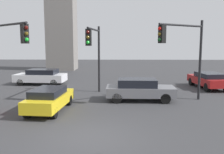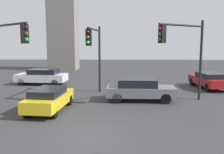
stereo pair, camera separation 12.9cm
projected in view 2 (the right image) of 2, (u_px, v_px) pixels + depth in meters
The scene contains 8 objects.
ground_plane at pixel (88, 137), 9.79m from camera, with size 92.33×92.33×0.00m, color #38383A.
traffic_light_0 at pixel (183, 45), 14.85m from camera, with size 3.20×2.38×5.11m.
traffic_light_1 at pixel (8, 44), 14.31m from camera, with size 3.43×3.12×5.04m.
traffic_light_2 at pixel (95, 46), 16.65m from camera, with size 0.60×4.07×4.90m.
car_0 at pixel (140, 89), 15.94m from camera, with size 4.37×1.95×1.41m.
car_1 at pixel (42, 76), 22.22m from camera, with size 4.52×2.21×1.37m.
car_3 at pixel (210, 80), 20.24m from camera, with size 2.36×4.49×1.30m.
car_6 at pixel (49, 99), 13.50m from camera, with size 1.94×4.09×1.27m.
Camera 2 is at (1.24, -9.35, 3.68)m, focal length 39.90 mm.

